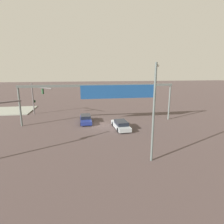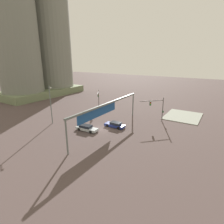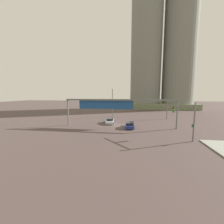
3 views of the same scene
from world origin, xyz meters
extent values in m
plane|color=#4D3E3D|center=(0.00, 0.00, 0.00)|extent=(235.09, 235.09, 0.00)
cube|color=gray|center=(18.22, -13.14, 0.07)|extent=(10.58, 8.47, 0.15)
cylinder|color=#625D5E|center=(11.77, -9.50, 2.93)|extent=(0.22, 0.22, 5.85)
cylinder|color=#625D5E|center=(9.69, -7.42, 5.17)|extent=(4.27, 4.28, 0.16)
cube|color=#23472A|center=(9.46, -7.19, 4.56)|extent=(0.41, 0.41, 0.95)
cylinder|color=red|center=(9.35, -7.30, 4.86)|extent=(0.18, 0.18, 0.20)
cylinder|color=orange|center=(9.35, -7.30, 4.56)|extent=(0.18, 0.18, 0.20)
cylinder|color=green|center=(9.35, -7.30, 4.26)|extent=(0.18, 0.18, 0.20)
cube|color=#23472A|center=(11.59, -9.68, 2.45)|extent=(0.38, 0.38, 0.44)
cylinder|color=#596460|center=(-3.42, 11.82, 4.40)|extent=(0.20, 0.20, 8.80)
cylinder|color=#596460|center=(-3.79, 11.08, 8.65)|extent=(0.85, 1.53, 0.12)
ellipsoid|color=silver|center=(-4.17, 10.35, 8.55)|extent=(0.54, 0.67, 0.20)
cylinder|color=slate|center=(-11.72, -1.67, 2.85)|extent=(0.28, 0.28, 5.71)
cylinder|color=slate|center=(11.72, -1.67, 2.85)|extent=(0.28, 0.28, 5.71)
cube|color=slate|center=(0.00, -1.67, 5.88)|extent=(23.85, 0.35, 0.35)
cube|color=navy|center=(-3.07, -1.46, 4.90)|extent=(11.91, 0.08, 2.07)
cube|color=#ACB3B7|center=(-2.64, 1.98, 0.44)|extent=(2.02, 4.94, 0.55)
cube|color=black|center=(-2.66, 2.27, 0.96)|extent=(1.66, 2.61, 0.50)
cylinder|color=black|center=(-1.75, 0.54, 0.32)|extent=(0.26, 0.65, 0.64)
cylinder|color=black|center=(-3.33, 0.43, 0.32)|extent=(0.26, 0.65, 0.64)
cylinder|color=black|center=(-1.95, 3.53, 0.32)|extent=(0.26, 0.65, 0.64)
cylinder|color=black|center=(-3.53, 3.43, 0.32)|extent=(0.26, 0.65, 0.64)
cube|color=navy|center=(2.22, -1.89, 0.44)|extent=(1.77, 4.55, 0.55)
cube|color=black|center=(2.22, -2.17, 0.96)|extent=(1.54, 2.37, 0.50)
cylinder|color=black|center=(1.41, -0.50, 0.32)|extent=(0.23, 0.64, 0.64)
cylinder|color=black|center=(2.99, -0.48, 0.32)|extent=(0.23, 0.64, 0.64)
cylinder|color=black|center=(1.45, -3.31, 0.32)|extent=(0.23, 0.64, 0.64)
cylinder|color=black|center=(3.03, -3.29, 0.32)|extent=(0.23, 0.64, 0.64)
camera|label=1|loc=(2.70, 26.52, 8.10)|focal=29.34mm
camera|label=2|loc=(-29.43, -21.16, 14.81)|focal=28.71mm
camera|label=3|loc=(2.59, -31.32, 7.09)|focal=22.40mm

